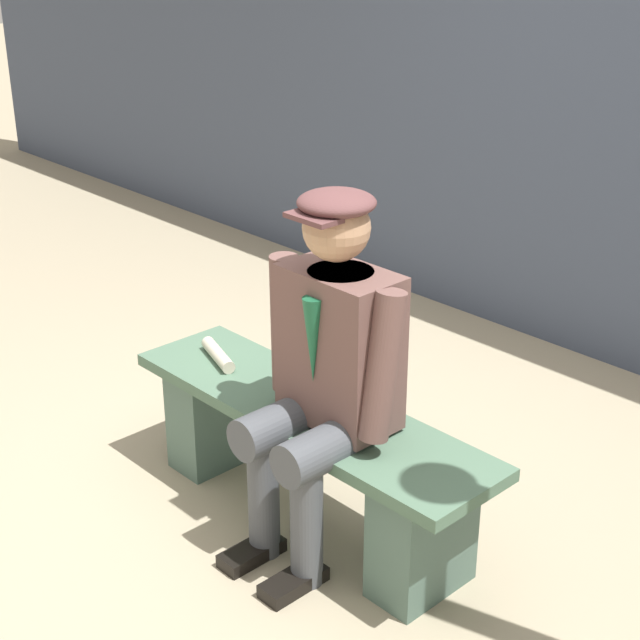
# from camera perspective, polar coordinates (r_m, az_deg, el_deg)

# --- Properties ---
(ground_plane) EXTENTS (30.00, 30.00, 0.00)m
(ground_plane) POSITION_cam_1_polar(r_m,az_deg,el_deg) (3.70, -0.70, -11.43)
(ground_plane) COLOR tan
(bench) EXTENTS (1.53, 0.41, 0.47)m
(bench) POSITION_cam_1_polar(r_m,az_deg,el_deg) (3.54, -0.72, -7.59)
(bench) COLOR #4B6953
(bench) RESTS_ON ground
(seated_man) EXTENTS (0.57, 0.55, 1.29)m
(seated_man) POSITION_cam_1_polar(r_m,az_deg,el_deg) (3.20, 0.36, -2.66)
(seated_man) COLOR brown
(seated_man) RESTS_ON ground
(rolled_magazine) EXTENTS (0.26, 0.13, 0.05)m
(rolled_magazine) POSITION_cam_1_polar(r_m,az_deg,el_deg) (3.78, -6.00, -2.04)
(rolled_magazine) COLOR beige
(rolled_magazine) RESTS_ON bench
(stadium_wall) EXTENTS (12.00, 0.24, 2.13)m
(stadium_wall) POSITION_cam_1_polar(r_m,az_deg,el_deg) (4.81, 18.00, 9.72)
(stadium_wall) COLOR #3D4659
(stadium_wall) RESTS_ON ground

